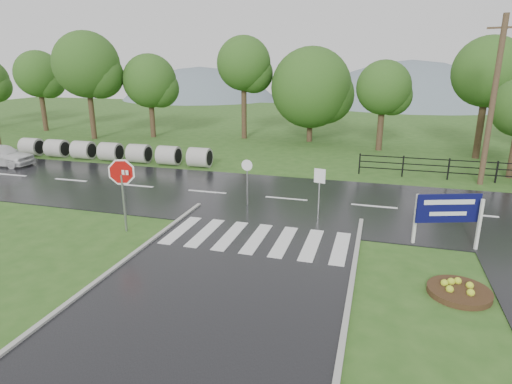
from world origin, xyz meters
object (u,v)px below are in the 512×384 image
(car_white, at_px, (3,166))
(culvert_pipes, at_px, (111,152))
(estate_billboard, at_px, (448,211))
(stop_sign, at_px, (122,179))

(car_white, bearing_deg, culvert_pipes, -63.99)
(estate_billboard, distance_m, car_white, 25.62)
(stop_sign, height_order, estate_billboard, stop_sign)
(culvert_pipes, height_order, stop_sign, stop_sign)
(car_white, bearing_deg, estate_billboard, -105.61)
(stop_sign, height_order, car_white, stop_sign)
(culvert_pipes, relative_size, estate_billboard, 6.49)
(culvert_pipes, xyz_separation_m, stop_sign, (7.84, -10.56, 1.46))
(stop_sign, xyz_separation_m, car_white, (-13.52, 7.43, -2.06))
(estate_billboard, relative_size, car_white, 0.54)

